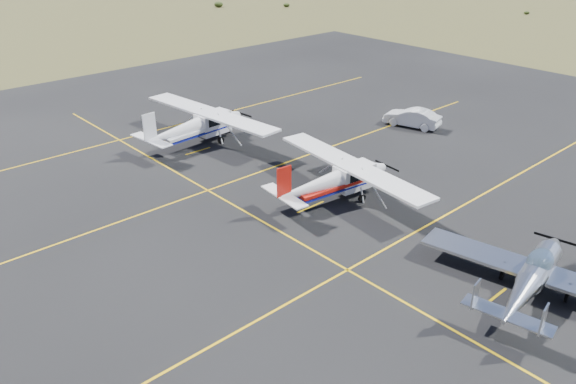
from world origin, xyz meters
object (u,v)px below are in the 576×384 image
aircraft_plain (197,125)px  aircraft_low_wing (533,275)px  aircraft_cessna (336,179)px  sedan (412,118)px

aircraft_plain → aircraft_low_wing: bearing=-94.3°
aircraft_cessna → sedan: aircraft_cessna is taller
aircraft_plain → aircraft_cessna: bearing=-91.3°
aircraft_plain → sedan: 16.10m
aircraft_low_wing → aircraft_plain: size_ratio=0.82×
aircraft_plain → sedan: size_ratio=2.93×
aircraft_low_wing → sedan: 21.18m
aircraft_cessna → aircraft_plain: size_ratio=0.93×
aircraft_low_wing → aircraft_cessna: aircraft_cessna is taller
aircraft_cessna → aircraft_plain: (-0.88, 12.44, 0.10)m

